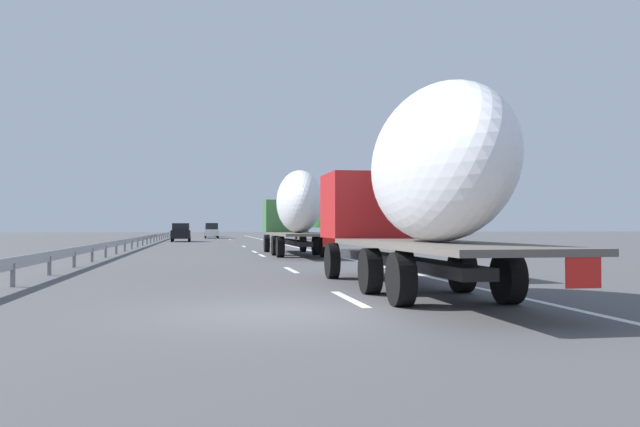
{
  "coord_description": "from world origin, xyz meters",
  "views": [
    {
      "loc": [
        -11.84,
        1.24,
        1.53
      ],
      "look_at": [
        18.16,
        -3.99,
        2.12
      ],
      "focal_mm": 37.59,
      "sensor_mm": 36.0,
      "label": 1
    }
  ],
  "objects_px": {
    "car_white_van": "(212,231)",
    "road_sign": "(305,219)",
    "truck_trailing": "(418,183)",
    "car_red_compact": "(211,231)",
    "truck_lead": "(296,209)",
    "car_black_suv": "(181,232)"
  },
  "relations": [
    {
      "from": "truck_lead",
      "to": "car_black_suv",
      "type": "height_order",
      "value": "truck_lead"
    },
    {
      "from": "car_black_suv",
      "to": "road_sign",
      "type": "distance_m",
      "value": 18.97
    },
    {
      "from": "road_sign",
      "to": "truck_trailing",
      "type": "bearing_deg",
      "value": 175.33
    },
    {
      "from": "truck_trailing",
      "to": "car_black_suv",
      "type": "distance_m",
      "value": 54.4
    },
    {
      "from": "car_black_suv",
      "to": "road_sign",
      "type": "height_order",
      "value": "road_sign"
    },
    {
      "from": "truck_trailing",
      "to": "car_red_compact",
      "type": "relative_size",
      "value": 2.94
    },
    {
      "from": "car_red_compact",
      "to": "car_black_suv",
      "type": "bearing_deg",
      "value": 173.88
    },
    {
      "from": "car_white_van",
      "to": "car_black_suv",
      "type": "relative_size",
      "value": 1.04
    },
    {
      "from": "truck_lead",
      "to": "road_sign",
      "type": "distance_m",
      "value": 17.54
    },
    {
      "from": "car_red_compact",
      "to": "road_sign",
      "type": "distance_m",
      "value": 47.23
    },
    {
      "from": "car_white_van",
      "to": "road_sign",
      "type": "bearing_deg",
      "value": -168.88
    },
    {
      "from": "car_white_van",
      "to": "car_black_suv",
      "type": "distance_m",
      "value": 19.38
    },
    {
      "from": "truck_trailing",
      "to": "truck_lead",
      "type": "bearing_deg",
      "value": -0.0
    },
    {
      "from": "truck_lead",
      "to": "car_white_van",
      "type": "bearing_deg",
      "value": 4.15
    },
    {
      "from": "truck_lead",
      "to": "truck_trailing",
      "type": "xyz_separation_m",
      "value": [
        -20.7,
        0.0,
        0.05
      ]
    },
    {
      "from": "truck_lead",
      "to": "road_sign",
      "type": "height_order",
      "value": "truck_lead"
    },
    {
      "from": "truck_lead",
      "to": "car_red_compact",
      "type": "xyz_separation_m",
      "value": [
        63.97,
        3.77,
        -1.57
      ]
    },
    {
      "from": "truck_trailing",
      "to": "road_sign",
      "type": "distance_m",
      "value": 38.08
    },
    {
      "from": "car_red_compact",
      "to": "truck_lead",
      "type": "bearing_deg",
      "value": -176.62
    },
    {
      "from": "truck_trailing",
      "to": "car_white_van",
      "type": "bearing_deg",
      "value": 2.97
    },
    {
      "from": "car_white_van",
      "to": "car_red_compact",
      "type": "bearing_deg",
      "value": -0.1
    },
    {
      "from": "car_white_van",
      "to": "road_sign",
      "type": "relative_size",
      "value": 1.5
    }
  ]
}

